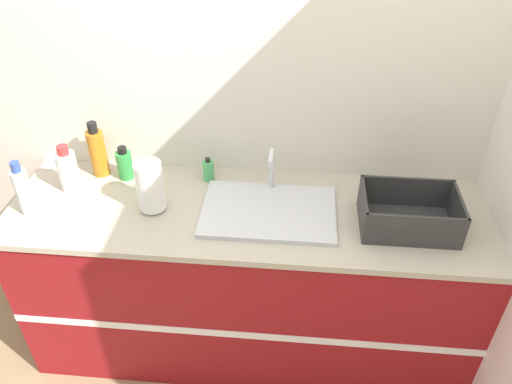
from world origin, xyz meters
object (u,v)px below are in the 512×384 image
object	(u,v)px
dish_rack	(408,215)
soap_dispenser	(208,170)
paper_towel_roll	(150,186)
bottle_green	(125,164)
bottle_white_spray	(68,170)
bottle_amber	(98,152)
bottle_clear	(24,191)
sink	(269,210)

from	to	relation	value
dish_rack	soap_dispenser	bearing A→B (deg)	163.68
soap_dispenser	paper_towel_roll	bearing A→B (deg)	-130.21
paper_towel_roll	bottle_green	bearing A→B (deg)	129.87
bottle_white_spray	bottle_amber	bearing A→B (deg)	54.54
dish_rack	bottle_green	distance (m)	1.31
paper_towel_roll	dish_rack	bearing A→B (deg)	-0.83
paper_towel_roll	bottle_clear	bearing A→B (deg)	-172.32
bottle_amber	soap_dispenser	distance (m)	0.53
bottle_amber	paper_towel_roll	bearing A→B (deg)	-37.86
dish_rack	bottle_green	bearing A→B (deg)	169.32
paper_towel_roll	bottle_white_spray	bearing A→B (deg)	164.56
dish_rack	bottle_white_spray	size ratio (longest dim) A/B	1.73
sink	bottle_green	size ratio (longest dim) A/B	3.48
bottle_green	bottle_clear	world-z (taller)	bottle_clear
sink	paper_towel_roll	xyz separation A→B (m)	(-0.51, -0.02, 0.11)
bottle_clear	bottle_amber	size ratio (longest dim) A/B	0.94
bottle_green	soap_dispenser	world-z (taller)	bottle_green
sink	soap_dispenser	world-z (taller)	sink
paper_towel_roll	bottle_clear	world-z (taller)	bottle_clear
sink	bottle_clear	bearing A→B (deg)	-174.97
bottle_white_spray	soap_dispenser	bearing A→B (deg)	11.84
paper_towel_roll	dish_rack	distance (m)	1.10
bottle_amber	soap_dispenser	size ratio (longest dim) A/B	2.33
bottle_white_spray	sink	bearing A→B (deg)	-5.84
bottle_white_spray	soap_dispenser	size ratio (longest dim) A/B	1.93
bottle_white_spray	soap_dispenser	distance (m)	0.63
paper_towel_roll	bottle_green	size ratio (longest dim) A/B	1.42
dish_rack	bottle_clear	size ratio (longest dim) A/B	1.53
dish_rack	bottle_amber	size ratio (longest dim) A/B	1.43
sink	bottle_green	bearing A→B (deg)	163.52
bottle_white_spray	bottle_amber	xyz separation A→B (m)	(0.09, 0.13, 0.02)
paper_towel_roll	bottle_white_spray	distance (m)	0.43
dish_rack	bottle_amber	bearing A→B (deg)	169.44
bottle_green	bottle_clear	xyz separation A→B (m)	(-0.34, -0.30, 0.04)
soap_dispenser	bottle_amber	bearing A→B (deg)	179.63
bottle_green	bottle_white_spray	world-z (taller)	bottle_white_spray
bottle_clear	soap_dispenser	distance (m)	0.80
dish_rack	bottle_clear	xyz separation A→B (m)	(-1.62, -0.06, 0.06)
sink	paper_towel_roll	distance (m)	0.52
bottle_amber	sink	bearing A→B (deg)	-15.39
dish_rack	paper_towel_roll	bearing A→B (deg)	179.17
paper_towel_roll	bottle_clear	size ratio (longest dim) A/B	0.91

